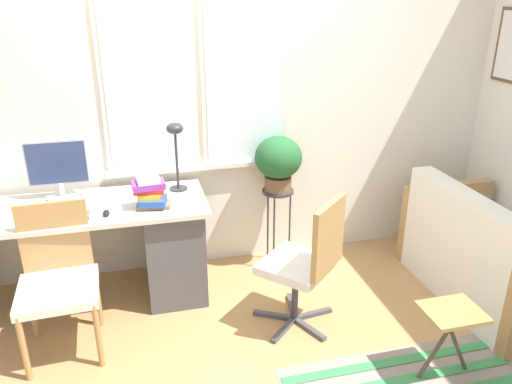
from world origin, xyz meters
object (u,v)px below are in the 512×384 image
at_px(book_stack, 150,193).
at_px(desk_chair_wooden, 58,277).
at_px(potted_plant, 278,160).
at_px(folding_stool, 451,319).
at_px(office_chair_swivel, 306,262).
at_px(monitor, 58,169).
at_px(mouse, 106,213).
at_px(plant_stand, 278,200).
at_px(keyboard, 55,218).
at_px(couch_loveseat, 488,260).
at_px(desk_lamp, 176,140).

xyz_separation_m(book_stack, desk_chair_wooden, (-0.59, -0.33, -0.36)).
height_order(potted_plant, folding_stool, potted_plant).
height_order(book_stack, office_chair_swivel, book_stack).
xyz_separation_m(monitor, desk_chair_wooden, (0.00, -0.65, -0.47)).
relative_size(office_chair_swivel, folding_stool, 2.05).
height_order(mouse, folding_stool, mouse).
distance_m(mouse, plant_stand, 1.34).
bearing_deg(monitor, desk_chair_wooden, -89.87).
bearing_deg(plant_stand, mouse, -163.03).
bearing_deg(potted_plant, book_stack, -162.04).
xyz_separation_m(keyboard, potted_plant, (1.58, 0.36, 0.14)).
relative_size(couch_loveseat, plant_stand, 2.04).
bearing_deg(mouse, office_chair_swivel, -20.22).
height_order(keyboard, couch_loveseat, couch_loveseat).
xyz_separation_m(office_chair_swivel, potted_plant, (0.05, 0.83, 0.41)).
relative_size(mouse, desk_lamp, 0.15).
height_order(keyboard, book_stack, book_stack).
bearing_deg(keyboard, office_chair_swivel, -17.10).
bearing_deg(couch_loveseat, book_stack, 77.72).
bearing_deg(potted_plant, plant_stand, 0.00).
bearing_deg(potted_plant, keyboard, -167.08).
bearing_deg(folding_stool, monitor, 145.62).
bearing_deg(plant_stand, folding_stool, -68.48).
xyz_separation_m(keyboard, plant_stand, (1.58, 0.36, -0.19)).
xyz_separation_m(desk_lamp, couch_loveseat, (2.10, -0.78, -0.82)).
relative_size(book_stack, potted_plant, 0.58).
bearing_deg(folding_stool, desk_lamp, 133.28).
bearing_deg(office_chair_swivel, monitor, -72.09).
bearing_deg(mouse, monitor, 128.54).
bearing_deg(potted_plant, office_chair_swivel, -93.61).
bearing_deg(potted_plant, couch_loveseat, -31.47).
bearing_deg(keyboard, plant_stand, 12.92).
relative_size(keyboard, couch_loveseat, 0.32).
height_order(mouse, couch_loveseat, couch_loveseat).
xyz_separation_m(couch_loveseat, folding_stool, (-0.76, -0.65, 0.10)).
relative_size(desk_chair_wooden, folding_stool, 2.03).
height_order(desk_lamp, potted_plant, desk_lamp).
relative_size(desk_lamp, folding_stool, 1.10).
distance_m(book_stack, potted_plant, 1.03).
distance_m(office_chair_swivel, plant_stand, 0.84).
xyz_separation_m(monitor, plant_stand, (1.57, 0.00, -0.39)).
xyz_separation_m(mouse, couch_loveseat, (2.60, -0.43, -0.47)).
height_order(office_chair_swivel, folding_stool, office_chair_swivel).
distance_m(desk_lamp, folding_stool, 2.09).
bearing_deg(desk_chair_wooden, couch_loveseat, -6.08).
relative_size(desk_lamp, office_chair_swivel, 0.54).
height_order(desk_lamp, office_chair_swivel, desk_lamp).
distance_m(mouse, potted_plant, 1.33).
distance_m(monitor, desk_chair_wooden, 0.80).
relative_size(desk_chair_wooden, office_chair_swivel, 0.99).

